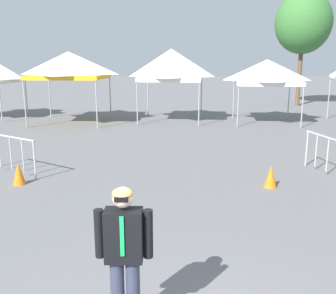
# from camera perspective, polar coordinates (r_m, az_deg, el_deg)

# --- Properties ---
(canopy_tent_far_right) EXTENTS (3.55, 3.55, 3.49)m
(canopy_tent_far_right) POSITION_cam_1_polar(r_m,az_deg,el_deg) (19.62, -14.66, 11.82)
(canopy_tent_far_right) COLOR #9E9EA3
(canopy_tent_far_right) RESTS_ON ground
(canopy_tent_behind_right) EXTENTS (3.32, 3.32, 3.64)m
(canopy_tent_behind_right) POSITION_cam_1_polar(r_m,az_deg,el_deg) (19.55, 0.51, 12.26)
(canopy_tent_behind_right) COLOR #9E9EA3
(canopy_tent_behind_right) RESTS_ON ground
(canopy_tent_right_of_center) EXTENTS (3.19, 3.19, 3.11)m
(canopy_tent_right_of_center) POSITION_cam_1_polar(r_m,az_deg,el_deg) (19.64, 14.66, 10.86)
(canopy_tent_right_of_center) COLOR #9E9EA3
(canopy_tent_right_of_center) RESTS_ON ground
(person_foreground) EXTENTS (0.65, 0.27, 1.78)m
(person_foreground) POSITION_cam_1_polar(r_m,az_deg,el_deg) (4.42, -6.61, -15.23)
(person_foreground) COLOR #33384C
(person_foreground) RESTS_ON ground
(tree_behind_tents_right) EXTENTS (3.67, 3.67, 7.48)m
(tree_behind_tents_right) POSITION_cam_1_polar(r_m,az_deg,el_deg) (27.73, 19.68, 17.16)
(tree_behind_tents_right) COLOR brown
(tree_behind_tents_right) RESTS_ON ground
(crowd_barrier_near_person) EXTENTS (0.61, 2.04, 1.08)m
(crowd_barrier_near_person) POSITION_cam_1_polar(r_m,az_deg,el_deg) (11.13, 22.94, -0.26)
(crowd_barrier_near_person) COLOR #B7BABF
(crowd_barrier_near_person) RESTS_ON ground
(crowd_barrier_by_lift) EXTENTS (1.85, 1.08, 1.08)m
(crowd_barrier_by_lift) POSITION_cam_1_polar(r_m,az_deg,el_deg) (11.30, -22.64, -0.04)
(crowd_barrier_by_lift) COLOR #B7BABF
(crowd_barrier_by_lift) RESTS_ON ground
(traffic_cone_lot_center) EXTENTS (0.32, 0.32, 0.56)m
(traffic_cone_lot_center) POSITION_cam_1_polar(r_m,az_deg,el_deg) (9.79, 15.19, -4.26)
(traffic_cone_lot_center) COLOR orange
(traffic_cone_lot_center) RESTS_ON ground
(traffic_cone_near_barrier) EXTENTS (0.32, 0.32, 0.57)m
(traffic_cone_near_barrier) POSITION_cam_1_polar(r_m,az_deg,el_deg) (10.37, -21.54, -3.74)
(traffic_cone_near_barrier) COLOR orange
(traffic_cone_near_barrier) RESTS_ON ground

